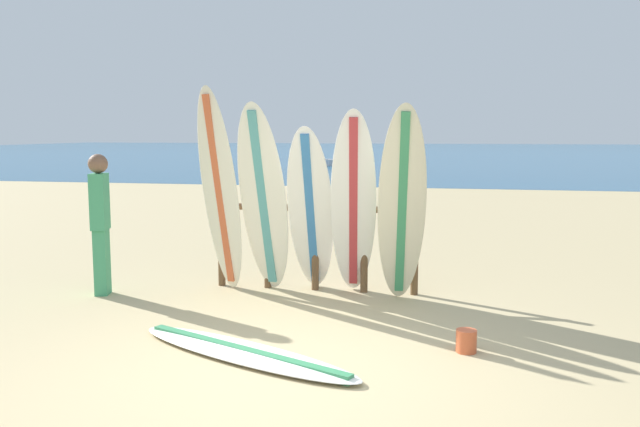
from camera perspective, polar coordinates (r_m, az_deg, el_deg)
ground_plane at (r=5.51m, az=-3.69°, el=-13.76°), size 120.00×120.00×0.00m
ocean_water at (r=63.01m, az=10.24°, el=5.25°), size 120.00×80.00×0.01m
surfboard_rack at (r=8.13m, az=-0.42°, el=-1.81°), size 2.54×0.09×1.17m
surfboard_leaning_far_left at (r=7.98m, az=-8.62°, el=1.89°), size 0.57×0.71×2.49m
surfboard_leaning_left at (r=7.86m, az=-4.91°, el=1.18°), size 0.62×0.83×2.30m
surfboard_leaning_center_left at (r=7.82m, az=-0.82°, el=0.20°), size 0.61×1.04×2.03m
surfboard_leaning_center at (r=7.72m, az=2.90°, el=0.78°), size 0.65×0.95×2.22m
surfboard_leaning_center_right at (r=7.50m, az=7.09°, el=0.76°), size 0.64×0.70×2.27m
surfboard_lying_on_sand at (r=5.95m, az=-6.61°, el=-11.80°), size 2.44×1.48×0.08m
beachgoer_standing at (r=8.29m, az=-18.44°, el=-0.37°), size 0.23×0.31×1.69m
small_boat_offshore at (r=37.85m, az=-0.47°, el=4.56°), size 2.19×1.23×0.71m
sand_bucket at (r=6.13m, az=12.51°, el=-10.69°), size 0.18×0.18×0.20m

